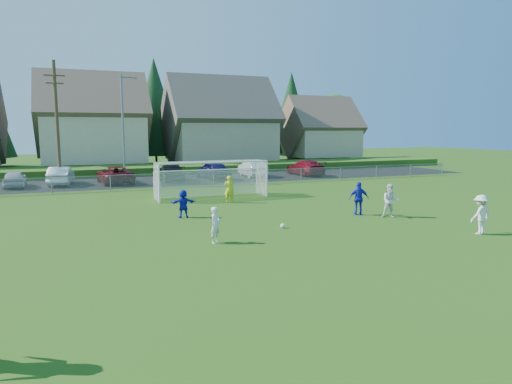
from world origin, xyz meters
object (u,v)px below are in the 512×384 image
(player_white_b, at_px, (390,201))
(car_a, at_px, (15,179))
(car_c, at_px, (115,175))
(soccer_goal, at_px, (211,174))
(player_white_c, at_px, (481,214))
(car_g, at_px, (305,168))
(player_blue_b, at_px, (183,204))
(car_b, at_px, (61,176))
(car_e, at_px, (213,170))
(player_blue_a, at_px, (359,198))
(goalkeeper, at_px, (229,189))
(soccer_ball, at_px, (283,226))
(player_white_a, at_px, (216,225))
(car_d, at_px, (171,172))
(car_f, at_px, (252,169))

(player_white_b, height_order, car_a, player_white_b)
(car_c, xyz_separation_m, soccer_goal, (5.20, -10.88, 0.89))
(player_white_c, bearing_deg, car_g, -107.73)
(soccer_goal, bearing_deg, player_white_c, -62.18)
(player_blue_b, distance_m, car_b, 18.70)
(car_e, bearing_deg, player_blue_b, 60.96)
(player_blue_a, relative_size, car_a, 0.45)
(goalkeeper, relative_size, soccer_goal, 0.23)
(soccer_ball, bearing_deg, player_blue_b, 130.69)
(car_e, bearing_deg, goalkeeper, 69.87)
(player_blue_b, distance_m, car_e, 18.66)
(car_b, bearing_deg, player_blue_a, 133.10)
(player_white_a, relative_size, soccer_goal, 0.20)
(car_c, distance_m, car_g, 18.26)
(player_white_a, bearing_deg, player_white_c, -55.81)
(car_a, bearing_deg, car_c, 177.52)
(player_white_b, xyz_separation_m, player_blue_a, (-1.10, 1.22, 0.02))
(car_c, bearing_deg, car_a, -6.26)
(player_white_b, relative_size, car_d, 0.34)
(car_b, distance_m, soccer_goal, 14.85)
(player_white_b, distance_m, player_blue_a, 1.65)
(player_white_c, height_order, player_blue_b, player_white_c)
(soccer_ball, distance_m, player_blue_a, 5.46)
(car_b, xyz_separation_m, car_e, (12.96, -0.33, 0.05))
(player_blue_a, height_order, soccer_goal, soccer_goal)
(car_c, distance_m, car_f, 12.92)
(soccer_ball, distance_m, car_d, 21.73)
(player_white_b, bearing_deg, player_blue_a, 163.80)
(player_white_a, relative_size, player_blue_b, 1.01)
(player_white_b, distance_m, car_b, 27.04)
(soccer_ball, bearing_deg, car_e, 81.65)
(player_white_b, relative_size, car_f, 0.37)
(car_a, xyz_separation_m, car_g, (25.89, -0.16, 0.09))
(player_blue_a, xyz_separation_m, car_c, (-10.73, 19.97, -0.16))
(player_white_c, relative_size, car_c, 0.33)
(goalkeeper, xyz_separation_m, soccer_goal, (-0.44, 2.55, 0.77))
(car_a, xyz_separation_m, soccer_goal, (12.82, -11.03, 0.95))
(player_white_b, bearing_deg, soccer_ball, -146.17)
(car_a, height_order, car_d, car_d)
(car_d, bearing_deg, car_e, -176.19)
(goalkeeper, height_order, car_f, goalkeeper)
(player_blue_a, xyz_separation_m, car_f, (2.16, 20.78, -0.12))
(car_e, height_order, car_g, car_e)
(player_blue_b, bearing_deg, car_f, -120.16)
(car_c, bearing_deg, player_blue_b, 90.97)
(car_d, xyz_separation_m, soccer_goal, (0.39, -11.17, 0.87))
(player_white_b, height_order, soccer_goal, soccer_goal)
(player_white_a, height_order, car_b, car_b)
(car_c, height_order, car_f, car_f)
(car_g, bearing_deg, player_blue_a, 69.35)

